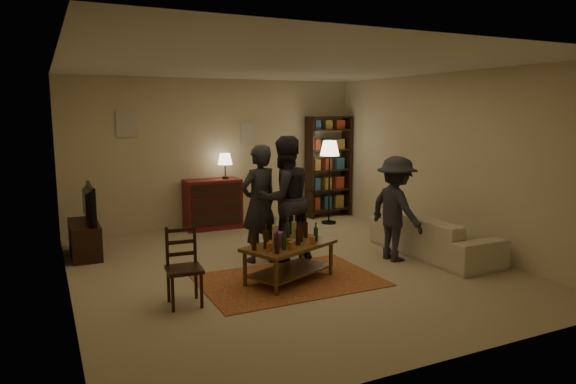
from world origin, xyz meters
TOP-DOWN VIEW (x-y plane):
  - floor at (0.00, 0.00)m, footprint 6.00×6.00m
  - room_shell at (-0.65, 2.98)m, footprint 6.00×6.00m
  - rug at (-0.23, -0.53)m, footprint 2.20×1.50m
  - coffee_table at (-0.24, -0.53)m, footprint 1.32×1.03m
  - dining_chair at (-1.62, -0.72)m, footprint 0.41×0.41m
  - tv_stand at (-2.44, 1.80)m, footprint 0.40×1.00m
  - dresser at (-0.19, 2.71)m, footprint 1.00×0.50m
  - bookshelf at (2.25, 2.78)m, footprint 0.90×0.34m
  - floor_lamp at (1.92, 2.17)m, footprint 0.36×0.36m
  - sofa at (2.20, -0.40)m, footprint 0.81×2.08m
  - person_left at (-0.23, 0.44)m, footprint 0.69×0.55m
  - person_right at (0.10, 0.33)m, footprint 0.94×0.77m
  - person_by_sofa at (1.54, -0.35)m, footprint 0.62×1.00m

SIDE VIEW (x-z plane):
  - floor at x=0.00m, z-range 0.00..0.00m
  - rug at x=-0.23m, z-range 0.00..0.01m
  - sofa at x=2.20m, z-range 0.00..0.61m
  - tv_stand at x=-2.44m, z-range -0.14..0.91m
  - coffee_table at x=-0.24m, z-range 0.01..0.83m
  - dining_chair at x=-1.62m, z-range 0.02..0.89m
  - dresser at x=-0.19m, z-range -0.20..1.16m
  - person_by_sofa at x=1.54m, z-range 0.00..1.49m
  - person_left at x=-0.23m, z-range 0.00..1.66m
  - person_right at x=0.10m, z-range 0.00..1.78m
  - bookshelf at x=2.25m, z-range 0.03..2.04m
  - floor_lamp at x=1.92m, z-range 0.54..2.11m
  - room_shell at x=-0.65m, z-range -1.19..4.81m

